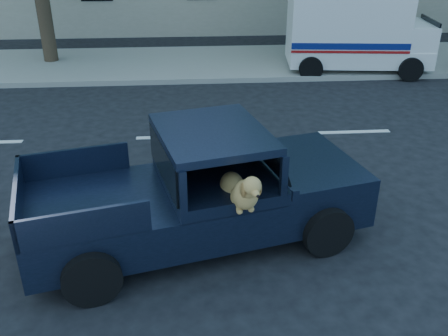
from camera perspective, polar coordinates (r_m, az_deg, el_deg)
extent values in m
plane|color=black|center=(7.88, -6.24, -6.30)|extent=(120.00, 120.00, 0.00)
cube|color=gray|center=(16.35, -5.45, 11.80)|extent=(60.00, 4.00, 0.15)
cube|color=black|center=(7.22, -3.01, -4.11)|extent=(5.06, 2.93, 0.60)
cube|color=black|center=(7.59, 9.32, 0.43)|extent=(1.78, 2.11, 0.15)
cube|color=black|center=(6.79, -1.36, 3.97)|extent=(1.80, 2.05, 0.11)
cube|color=black|center=(7.15, 4.36, 2.32)|extent=(0.61, 1.58, 0.52)
cube|color=black|center=(6.90, 1.18, -4.00)|extent=(0.61, 0.61, 0.35)
cube|color=black|center=(6.29, 8.17, -3.11)|extent=(0.10, 0.07, 0.15)
cube|color=silver|center=(16.04, 14.88, 12.48)|extent=(4.32, 2.30, 0.49)
cube|color=silver|center=(15.76, 13.86, 16.04)|extent=(3.54, 2.22, 1.48)
cube|color=silver|center=(16.36, 20.87, 14.06)|extent=(1.07, 1.91, 0.69)
cube|color=navy|center=(14.95, 14.31, 13.30)|extent=(3.34, 0.37, 0.18)
cube|color=#9E0F0F|center=(14.99, 14.24, 12.71)|extent=(3.34, 0.37, 0.07)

